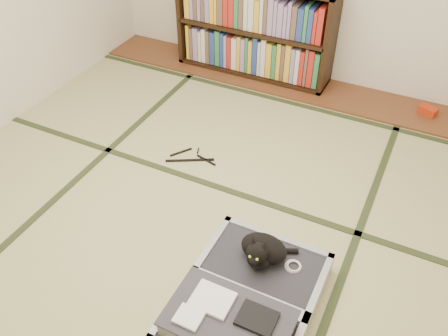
% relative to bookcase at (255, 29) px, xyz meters
% --- Properties ---
extents(floor, '(4.50, 4.50, 0.00)m').
position_rel_bookcase_xyz_m(floor, '(0.47, -2.07, -0.45)').
color(floor, '#C2BD81').
rests_on(floor, ground).
extents(wood_strip, '(4.00, 0.50, 0.02)m').
position_rel_bookcase_xyz_m(wood_strip, '(0.47, -0.07, -0.44)').
color(wood_strip, brown).
rests_on(wood_strip, ground).
extents(red_item, '(0.17, 0.14, 0.07)m').
position_rel_bookcase_xyz_m(red_item, '(1.67, -0.04, -0.40)').
color(red_item, '#B42C0E').
rests_on(red_item, wood_strip).
extents(room_shell, '(4.50, 4.50, 4.50)m').
position_rel_bookcase_xyz_m(room_shell, '(0.47, -2.07, 1.01)').
color(room_shell, white).
rests_on(room_shell, ground).
extents(tatami_borders, '(4.00, 4.50, 0.01)m').
position_rel_bookcase_xyz_m(tatami_borders, '(0.47, -1.57, -0.45)').
color(tatami_borders, '#2D381E').
rests_on(tatami_borders, ground).
extents(bookcase, '(1.50, 0.34, 0.96)m').
position_rel_bookcase_xyz_m(bookcase, '(0.00, 0.00, 0.00)').
color(bookcase, black).
rests_on(bookcase, wood_strip).
extents(suitcase, '(0.71, 0.95, 0.28)m').
position_rel_bookcase_xyz_m(suitcase, '(1.05, -2.55, -0.35)').
color(suitcase, '#ADAEB2').
rests_on(suitcase, floor).
extents(cat, '(0.32, 0.32, 0.25)m').
position_rel_bookcase_xyz_m(cat, '(1.03, -2.25, -0.22)').
color(cat, black).
rests_on(cat, suitcase).
extents(cable_coil, '(0.10, 0.10, 0.02)m').
position_rel_bookcase_xyz_m(cable_coil, '(1.21, -2.21, -0.31)').
color(cable_coil, white).
rests_on(cable_coil, suitcase).
extents(hanger, '(0.38, 0.26, 0.01)m').
position_rel_bookcase_xyz_m(hanger, '(0.12, -1.46, -0.44)').
color(hanger, black).
rests_on(hanger, floor).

